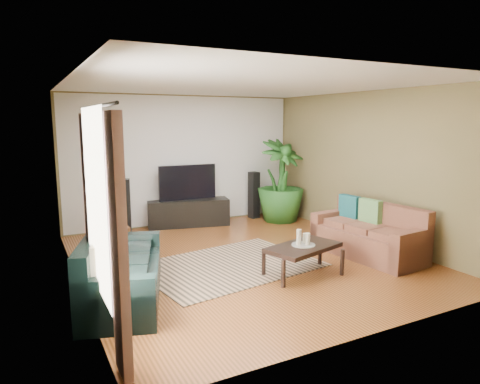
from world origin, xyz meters
TOP-DOWN VIEW (x-y plane):
  - floor at (0.00, 0.00)m, footprint 5.50×5.50m
  - ceiling at (0.00, 0.00)m, footprint 5.50×5.50m
  - wall_back at (0.00, 2.75)m, footprint 5.00×0.00m
  - wall_front at (0.00, -2.75)m, footprint 5.00×0.00m
  - wall_left at (-2.50, 0.00)m, footprint 0.00×5.50m
  - wall_right at (2.50, 0.00)m, footprint 0.00×5.50m
  - backwall_panel at (0.00, 2.74)m, footprint 4.90×0.00m
  - window_pane at (-2.48, -1.60)m, footprint 0.00×1.80m
  - curtain_near at (-2.43, -2.35)m, footprint 0.08×0.35m
  - curtain_far at (-2.43, -0.85)m, footprint 0.08×0.35m
  - curtain_rod at (-2.43, -1.60)m, footprint 0.03×1.90m
  - sofa_left at (-2.06, -0.68)m, footprint 1.39×2.09m
  - sofa_right at (1.82, -0.77)m, footprint 0.99×1.88m
  - area_rug at (-0.38, -0.17)m, footprint 2.81×2.18m
  - coffee_table at (0.37, -1.02)m, footprint 1.19×0.86m
  - candle_tray at (0.37, -1.02)m, footprint 0.33×0.33m
  - candle_tall at (0.31, -0.99)m, footprint 0.07×0.07m
  - candle_mid at (0.41, -1.06)m, footprint 0.07×0.07m
  - candle_short at (0.44, -0.96)m, footprint 0.07×0.07m
  - tv_stand at (-0.03, 2.49)m, footprint 1.73×0.86m
  - television at (-0.03, 2.50)m, footprint 1.22×0.07m
  - speaker_left at (-1.40, 2.18)m, footprint 0.25×0.27m
  - speaker_right at (1.55, 2.50)m, footprint 0.21×0.23m
  - potted_plant at (1.91, 1.97)m, footprint 1.20×1.20m
  - plant_pot at (1.91, 1.97)m, footprint 0.33×0.33m
  - pedestal at (-1.50, 2.50)m, footprint 0.33×0.33m
  - vase at (-1.50, 2.50)m, footprint 0.30×0.30m
  - side_table at (-1.94, 0.87)m, footprint 0.54×0.54m

SIDE VIEW (x-z plane):
  - floor at x=0.00m, z-range 0.00..0.00m
  - area_rug at x=-0.38m, z-range 0.00..0.01m
  - plant_pot at x=1.91m, z-range 0.00..0.26m
  - pedestal at x=-1.50m, z-range 0.00..0.33m
  - coffee_table at x=0.37m, z-range 0.00..0.44m
  - tv_stand at x=-0.03m, z-range 0.00..0.56m
  - side_table at x=-1.94m, z-range 0.00..0.57m
  - sofa_left at x=-2.06m, z-range 0.00..0.85m
  - sofa_right at x=1.82m, z-range 0.00..0.85m
  - candle_tray at x=0.37m, z-range 0.44..0.45m
  - vase at x=-1.50m, z-range 0.27..0.69m
  - speaker_right at x=1.55m, z-range 0.00..1.04m
  - candle_short at x=0.44m, z-range 0.45..0.59m
  - candle_mid at x=0.41m, z-range 0.45..0.62m
  - speaker_left at x=-1.40m, z-range 0.00..1.11m
  - candle_tall at x=0.31m, z-range 0.45..0.67m
  - potted_plant at x=1.91m, z-range 0.00..1.78m
  - television at x=-0.03m, z-range 0.56..1.28m
  - curtain_near at x=-2.43m, z-range 0.05..2.25m
  - curtain_far at x=-2.43m, z-range 0.05..2.25m
  - wall_left at x=-2.50m, z-range -1.40..4.10m
  - wall_right at x=2.50m, z-range -1.40..4.10m
  - wall_back at x=0.00m, z-range -1.15..3.85m
  - wall_front at x=0.00m, z-range -1.15..3.85m
  - backwall_panel at x=0.00m, z-range -1.10..3.80m
  - window_pane at x=-2.48m, z-range 0.50..2.30m
  - curtain_rod at x=-2.43m, z-range 2.28..2.31m
  - ceiling at x=0.00m, z-range 2.70..2.70m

